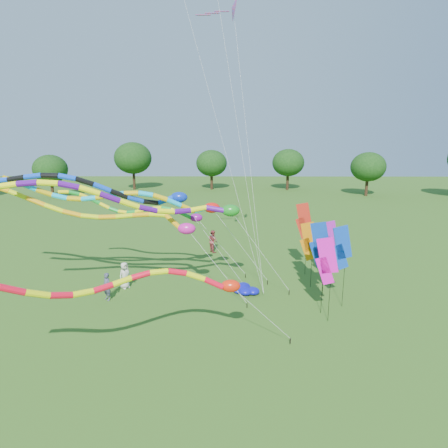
{
  "coord_description": "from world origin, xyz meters",
  "views": [
    {
      "loc": [
        0.4,
        -16.46,
        9.07
      ],
      "look_at": [
        0.19,
        2.56,
        4.8
      ],
      "focal_mm": 30.0,
      "sensor_mm": 36.0,
      "label": 1
    }
  ],
  "objects_px": {
    "person_b": "(107,287)",
    "person_c": "(213,241)",
    "tube_kite_orange": "(95,211)",
    "blue_nylon_heap": "(246,289)",
    "person_a": "(125,275)",
    "tube_kite_red": "(135,284)"
  },
  "relations": [
    {
      "from": "person_b",
      "to": "person_c",
      "type": "height_order",
      "value": "person_c"
    },
    {
      "from": "tube_kite_orange",
      "to": "blue_nylon_heap",
      "type": "height_order",
      "value": "tube_kite_orange"
    },
    {
      "from": "person_a",
      "to": "person_c",
      "type": "xyz_separation_m",
      "value": [
        5.2,
        7.84,
        0.09
      ]
    },
    {
      "from": "person_a",
      "to": "person_b",
      "type": "distance_m",
      "value": 1.89
    },
    {
      "from": "person_c",
      "to": "person_b",
      "type": "bearing_deg",
      "value": 118.17
    },
    {
      "from": "person_c",
      "to": "person_a",
      "type": "bearing_deg",
      "value": 115.43
    },
    {
      "from": "tube_kite_orange",
      "to": "person_b",
      "type": "relative_size",
      "value": 10.27
    },
    {
      "from": "tube_kite_orange",
      "to": "person_a",
      "type": "height_order",
      "value": "tube_kite_orange"
    },
    {
      "from": "person_a",
      "to": "person_b",
      "type": "relative_size",
      "value": 1.03
    },
    {
      "from": "tube_kite_orange",
      "to": "person_c",
      "type": "xyz_separation_m",
      "value": [
        6.19,
        9.38,
        -4.31
      ]
    },
    {
      "from": "tube_kite_orange",
      "to": "person_c",
      "type": "relative_size",
      "value": 9.08
    },
    {
      "from": "blue_nylon_heap",
      "to": "person_c",
      "type": "xyz_separation_m",
      "value": [
        -2.35,
        8.47,
        0.69
      ]
    },
    {
      "from": "tube_kite_red",
      "to": "person_b",
      "type": "relative_size",
      "value": 7.26
    },
    {
      "from": "tube_kite_red",
      "to": "blue_nylon_heap",
      "type": "relative_size",
      "value": 7.32
    },
    {
      "from": "blue_nylon_heap",
      "to": "person_b",
      "type": "height_order",
      "value": "person_b"
    },
    {
      "from": "tube_kite_red",
      "to": "person_a",
      "type": "height_order",
      "value": "tube_kite_red"
    },
    {
      "from": "blue_nylon_heap",
      "to": "person_b",
      "type": "xyz_separation_m",
      "value": [
        -8.1,
        -1.17,
        0.59
      ]
    },
    {
      "from": "tube_kite_red",
      "to": "person_a",
      "type": "xyz_separation_m",
      "value": [
        -2.99,
        8.98,
        -3.03
      ]
    },
    {
      "from": "tube_kite_orange",
      "to": "person_a",
      "type": "relative_size",
      "value": 10.02
    },
    {
      "from": "person_b",
      "to": "person_c",
      "type": "bearing_deg",
      "value": 97.86
    },
    {
      "from": "blue_nylon_heap",
      "to": "person_c",
      "type": "bearing_deg",
      "value": 105.51
    },
    {
      "from": "tube_kite_red",
      "to": "tube_kite_orange",
      "type": "relative_size",
      "value": 0.71
    }
  ]
}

